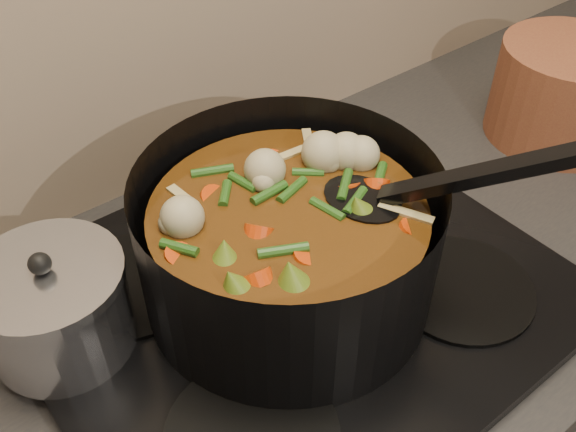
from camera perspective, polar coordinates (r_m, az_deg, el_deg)
stovetop at (r=0.81m, az=0.65°, el=-6.78°), size 0.62×0.54×0.03m
stockpot at (r=0.74m, az=0.06°, el=-2.40°), size 0.45×0.45×0.26m
saucepan at (r=0.75m, az=-19.96°, el=-7.59°), size 0.17×0.17×0.14m
terracotta_crock at (r=1.15m, az=23.29°, el=10.06°), size 0.30×0.30×0.16m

